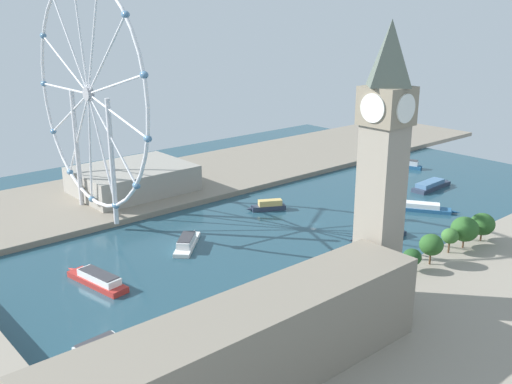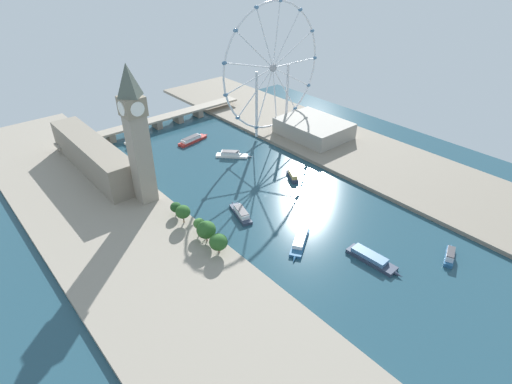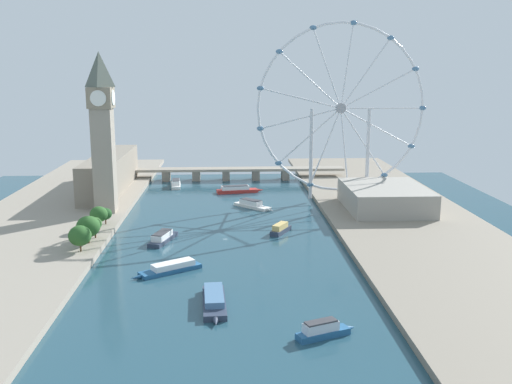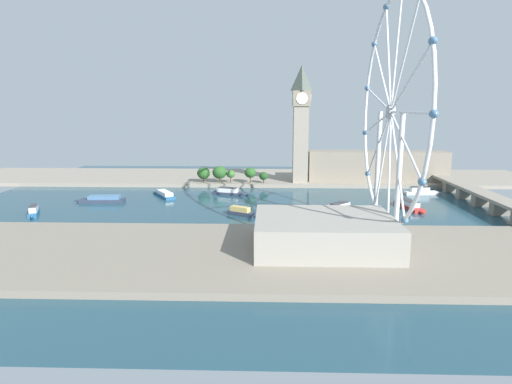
% 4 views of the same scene
% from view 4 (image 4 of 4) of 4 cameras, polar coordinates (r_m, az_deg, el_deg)
% --- Properties ---
extents(ground_plane, '(382.87, 382.87, 0.00)m').
position_cam_4_polar(ground_plane, '(299.19, -2.06, -1.64)').
color(ground_plane, '#234756').
extents(riverbank_left, '(90.00, 520.00, 3.00)m').
position_cam_4_polar(riverbank_left, '(403.22, -1.07, 1.95)').
color(riverbank_left, gray).
rests_on(riverbank_left, ground_plane).
extents(riverbank_right, '(90.00, 520.00, 3.00)m').
position_cam_4_polar(riverbank_right, '(196.75, -4.11, -8.15)').
color(riverbank_right, gray).
rests_on(riverbank_right, ground_plane).
extents(clock_tower, '(15.25, 15.25, 96.96)m').
position_cam_4_polar(clock_tower, '(365.92, 5.94, 9.11)').
color(clock_tower, gray).
rests_on(clock_tower, riverbank_left).
extents(parliament_block, '(22.00, 119.00, 25.64)m').
position_cam_4_polar(parliament_block, '(390.23, 15.66, 3.35)').
color(parliament_block, gray).
rests_on(parliament_block, riverbank_left).
extents(tree_row_embankment, '(12.33, 60.28, 14.12)m').
position_cam_4_polar(tree_row_embankment, '(366.12, -4.03, 2.50)').
color(tree_row_embankment, '#513823').
rests_on(tree_row_embankment, riverbank_left).
extents(ferris_wheel, '(114.02, 3.20, 117.73)m').
position_cam_4_polar(ferris_wheel, '(221.52, 17.36, 9.84)').
color(ferris_wheel, silver).
rests_on(ferris_wheel, riverbank_right).
extents(riverside_hall, '(48.88, 62.54, 14.49)m').
position_cam_4_polar(riverside_hall, '(200.05, 8.99, -5.30)').
color(riverside_hall, gray).
rests_on(riverside_hall, riverbank_right).
extents(river_bridge, '(194.87, 13.86, 9.80)m').
position_cam_4_polar(river_bridge, '(330.67, 27.75, -0.45)').
color(river_bridge, gray).
rests_on(river_bridge, ground_plane).
extents(tour_boat_0, '(35.59, 12.31, 5.40)m').
position_cam_4_polar(tour_boat_0, '(304.55, 19.56, -1.63)').
color(tour_boat_0, '#B22D28').
rests_on(tour_boat_0, ground_plane).
extents(tour_boat_1, '(25.83, 26.40, 5.27)m').
position_cam_4_polar(tour_boat_1, '(284.64, 10.79, -2.07)').
color(tour_boat_1, white).
rests_on(tour_boat_1, ground_plane).
extents(tour_boat_2, '(10.30, 36.30, 4.86)m').
position_cam_4_polar(tour_boat_2, '(323.91, -19.62, -0.92)').
color(tour_boat_2, '#2D384C').
rests_on(tour_boat_2, ground_plane).
extents(tour_boat_3, '(13.66, 20.59, 5.56)m').
position_cam_4_polar(tour_boat_3, '(268.28, -1.91, -2.64)').
color(tour_boat_3, '#2D384C').
rests_on(tour_boat_3, ground_plane).
extents(tour_boat_4, '(14.02, 30.62, 5.58)m').
position_cam_4_polar(tour_boat_4, '(331.64, -3.57, 0.03)').
color(tour_boat_4, '#2D384C').
rests_on(tour_boat_4, ground_plane).
extents(tour_boat_5, '(30.76, 22.15, 4.42)m').
position_cam_4_polar(tour_boat_5, '(331.21, -12.02, -0.28)').
color(tour_boat_5, '#235684').
rests_on(tour_boat_5, ground_plane).
extents(tour_boat_6, '(8.80, 29.56, 6.09)m').
position_cam_4_polar(tour_boat_6, '(355.98, 20.96, 0.10)').
color(tour_boat_6, white).
rests_on(tour_boat_6, ground_plane).
extents(tour_boat_7, '(22.17, 11.97, 6.09)m').
position_cam_4_polar(tour_boat_7, '(302.85, -27.31, -2.27)').
color(tour_boat_7, '#235684').
rests_on(tour_boat_7, ground_plane).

